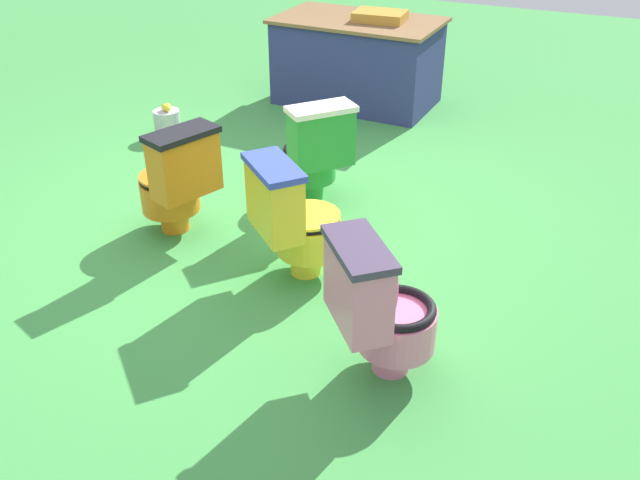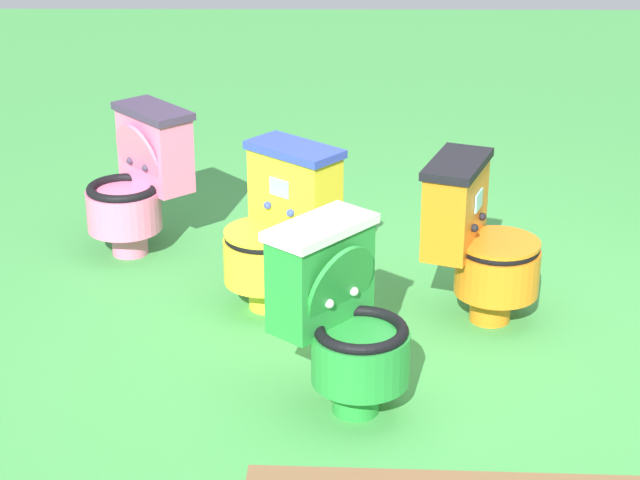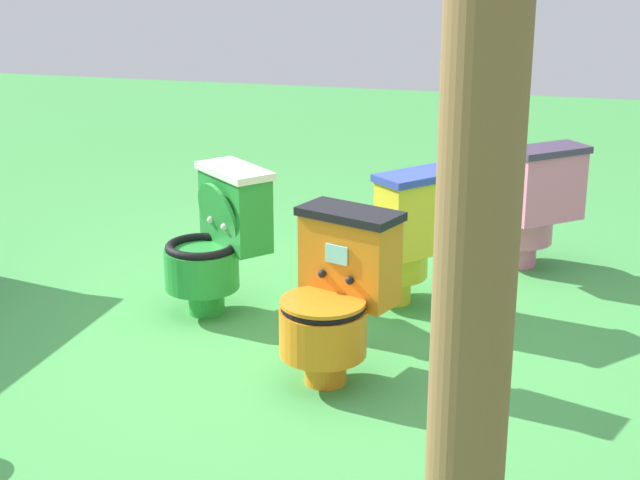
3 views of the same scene
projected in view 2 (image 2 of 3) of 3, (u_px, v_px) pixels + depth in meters
The scene contains 5 objects.
ground at pixel (405, 350), 4.77m from camera, with size 14.00×14.00×0.00m, color #429947.
toilet_green at pixel (342, 317), 4.23m from camera, with size 0.63×0.63×0.73m.
toilet_yellow at pixel (278, 227), 5.05m from camera, with size 0.63×0.63×0.73m.
toilet_orange at pixel (478, 241), 4.91m from camera, with size 0.60×0.55×0.73m.
toilet_pink at pixel (138, 180), 5.60m from camera, with size 0.64×0.63×0.73m.
Camera 2 is at (0.32, 4.21, 2.30)m, focal length 63.56 mm.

